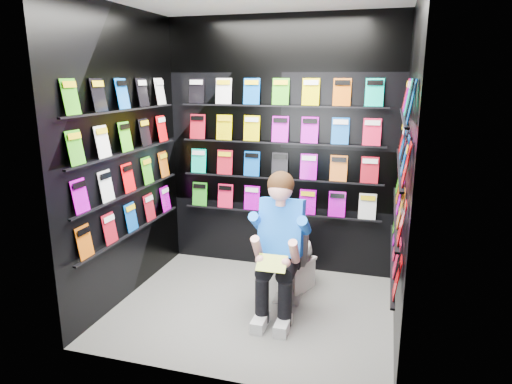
# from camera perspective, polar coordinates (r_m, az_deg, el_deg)

# --- Properties ---
(floor) EXTENTS (2.40, 2.40, 0.00)m
(floor) POSITION_cam_1_polar(r_m,az_deg,el_deg) (4.18, -0.37, -14.36)
(floor) COLOR slate
(floor) RESTS_ON ground
(wall_back) EXTENTS (2.40, 0.04, 2.60)m
(wall_back) POSITION_cam_1_polar(r_m,az_deg,el_deg) (4.70, 3.10, 5.59)
(wall_back) COLOR black
(wall_back) RESTS_ON floor
(wall_front) EXTENTS (2.40, 0.04, 2.60)m
(wall_front) POSITION_cam_1_polar(r_m,az_deg,el_deg) (2.82, -6.22, -0.24)
(wall_front) COLOR black
(wall_front) RESTS_ON floor
(wall_left) EXTENTS (0.04, 2.00, 2.60)m
(wall_left) POSITION_cam_1_polar(r_m,az_deg,el_deg) (4.24, -16.18, 4.12)
(wall_left) COLOR black
(wall_left) RESTS_ON floor
(wall_right) EXTENTS (0.04, 2.00, 2.60)m
(wall_right) POSITION_cam_1_polar(r_m,az_deg,el_deg) (3.60, 18.26, 2.25)
(wall_right) COLOR black
(wall_right) RESTS_ON floor
(comics_back) EXTENTS (2.10, 0.06, 1.37)m
(comics_back) POSITION_cam_1_polar(r_m,az_deg,el_deg) (4.67, 3.02, 5.60)
(comics_back) COLOR #D15C10
(comics_back) RESTS_ON wall_back
(comics_left) EXTENTS (0.06, 1.70, 1.37)m
(comics_left) POSITION_cam_1_polar(r_m,az_deg,el_deg) (4.22, -15.84, 4.17)
(comics_left) COLOR #D15C10
(comics_left) RESTS_ON wall_left
(comics_right) EXTENTS (0.06, 1.70, 1.37)m
(comics_right) POSITION_cam_1_polar(r_m,az_deg,el_deg) (3.59, 17.79, 2.36)
(comics_right) COLOR #D15C10
(comics_right) RESTS_ON wall_right
(toilet) EXTENTS (0.43, 0.76, 0.73)m
(toilet) POSITION_cam_1_polar(r_m,az_deg,el_deg) (4.36, 4.35, -7.84)
(toilet) COLOR white
(toilet) RESTS_ON floor
(longbox) EXTENTS (0.32, 0.42, 0.28)m
(longbox) POSITION_cam_1_polar(r_m,az_deg,el_deg) (4.48, 5.07, -10.43)
(longbox) COLOR white
(longbox) RESTS_ON floor
(longbox_lid) EXTENTS (0.35, 0.44, 0.03)m
(longbox_lid) POSITION_cam_1_polar(r_m,az_deg,el_deg) (4.42, 5.11, -8.63)
(longbox_lid) COLOR white
(longbox_lid) RESTS_ON longbox
(reader) EXTENTS (0.51, 0.74, 1.34)m
(reader) POSITION_cam_1_polar(r_m,az_deg,el_deg) (3.88, 3.29, -4.56)
(reader) COLOR blue
(reader) RESTS_ON toilet
(held_comic) EXTENTS (0.24, 0.14, 0.10)m
(held_comic) POSITION_cam_1_polar(r_m,az_deg,el_deg) (3.62, 1.99, -8.90)
(held_comic) COLOR #259316
(held_comic) RESTS_ON reader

